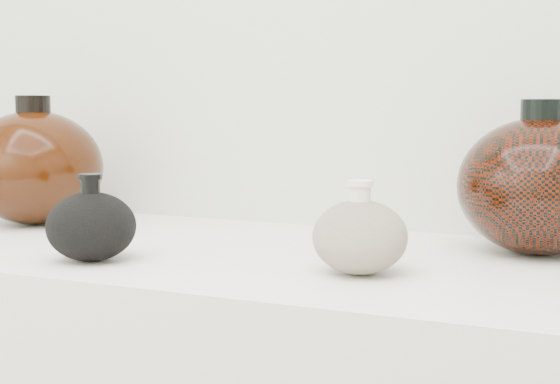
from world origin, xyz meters
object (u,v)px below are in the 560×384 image
at_px(black_gourd_vase, 91,226).
at_px(right_round_pot, 539,186).
at_px(cream_gourd_vase, 360,236).
at_px(left_round_pot, 35,167).

bearing_deg(black_gourd_vase, right_round_pot, 28.39).
xyz_separation_m(cream_gourd_vase, right_round_pot, (0.18, 0.21, 0.05)).
relative_size(black_gourd_vase, right_round_pot, 0.60).
relative_size(cream_gourd_vase, left_round_pot, 0.63).
distance_m(black_gourd_vase, left_round_pot, 0.36).
xyz_separation_m(black_gourd_vase, left_round_pot, (-0.28, 0.22, 0.05)).
xyz_separation_m(black_gourd_vase, cream_gourd_vase, (0.34, 0.06, -0.00)).
height_order(black_gourd_vase, left_round_pot, left_round_pot).
bearing_deg(cream_gourd_vase, left_round_pot, 165.93).
distance_m(cream_gourd_vase, right_round_pot, 0.28).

